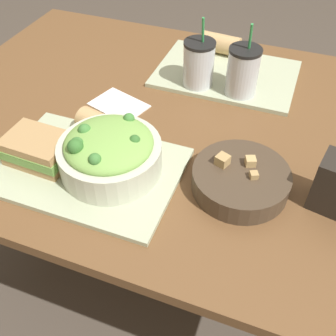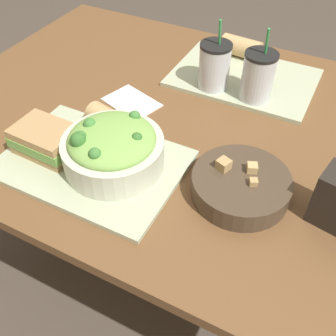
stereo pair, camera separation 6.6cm
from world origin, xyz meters
name	(u,v)px [view 2 (the right image)]	position (x,y,z in m)	size (l,w,h in m)	color
ground_plane	(177,269)	(0.00, 0.00, 0.00)	(12.00, 12.00, 0.00)	#4C4238
dining_table	(180,144)	(0.00, 0.00, 0.67)	(1.34, 0.97, 0.76)	brown
tray_near	(93,163)	(-0.10, -0.26, 0.77)	(0.41, 0.29, 0.01)	#B2BC99
tray_far	(244,78)	(0.09, 0.25, 0.77)	(0.41, 0.29, 0.01)	#B2BC99
salad_bowl	(113,148)	(-0.05, -0.25, 0.83)	(0.23, 0.23, 0.11)	beige
soup_bowl	(241,185)	(0.23, -0.19, 0.79)	(0.21, 0.21, 0.07)	#473828
sandwich_near	(46,139)	(-0.21, -0.27, 0.81)	(0.15, 0.11, 0.06)	tan
baguette_near	(114,124)	(-0.11, -0.15, 0.81)	(0.16, 0.09, 0.06)	tan
baguette_far	(242,47)	(0.04, 0.36, 0.81)	(0.13, 0.07, 0.06)	tan
drink_cup_dark	(214,67)	(0.03, 0.15, 0.84)	(0.09, 0.09, 0.20)	silver
drink_cup_red	(258,78)	(0.15, 0.15, 0.84)	(0.09, 0.09, 0.20)	silver
napkin_folded	(132,102)	(-0.15, -0.01, 0.77)	(0.17, 0.14, 0.00)	white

